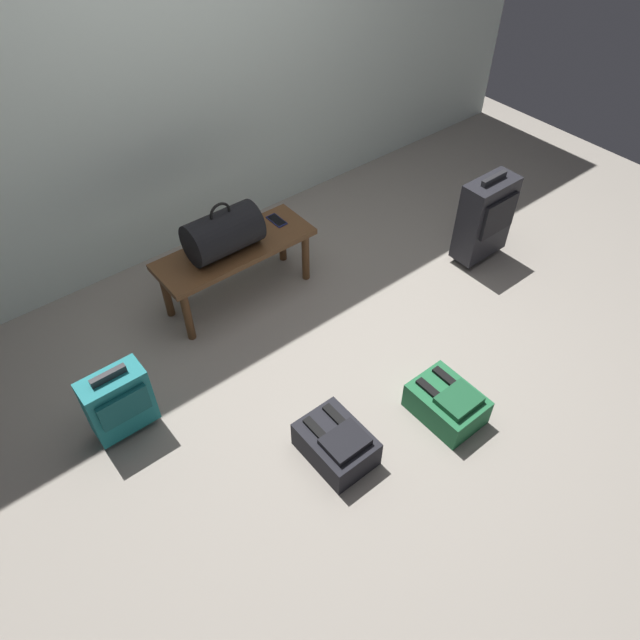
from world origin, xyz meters
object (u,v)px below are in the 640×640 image
(backpack_dark, at_px, (336,444))
(bench, at_px, (236,254))
(suitcase_small_teal, at_px, (119,402))
(cell_phone, at_px, (277,220))
(suitcase_upright_charcoal, at_px, (485,218))
(duffel_bag_black, at_px, (223,233))
(backpack_green, at_px, (447,403))

(backpack_dark, bearing_deg, bench, 77.83)
(bench, relative_size, suitcase_small_teal, 2.17)
(cell_phone, xyz_separation_m, suitcase_upright_charcoal, (1.15, -0.76, -0.07))
(cell_phone, xyz_separation_m, backpack_dark, (-0.63, -1.36, -0.31))
(bench, distance_m, duffel_bag_black, 0.20)
(backpack_dark, xyz_separation_m, backpack_green, (0.62, -0.18, 0.00))
(suitcase_upright_charcoal, bearing_deg, suitcase_small_teal, 175.50)
(duffel_bag_black, relative_size, backpack_dark, 1.16)
(backpack_green, bearing_deg, duffel_bag_black, 105.10)
(suitcase_small_teal, xyz_separation_m, backpack_dark, (0.76, -0.80, -0.15))
(duffel_bag_black, bearing_deg, suitcase_small_teal, -152.60)
(suitcase_upright_charcoal, height_order, backpack_green, suitcase_upright_charcoal)
(cell_phone, relative_size, suitcase_small_teal, 0.31)
(suitcase_small_teal, bearing_deg, bench, 25.93)
(cell_phone, distance_m, backpack_dark, 1.53)
(bench, relative_size, backpack_green, 2.63)
(duffel_bag_black, bearing_deg, cell_phone, 7.01)
(cell_phone, xyz_separation_m, suitcase_small_teal, (-1.39, -0.56, -0.17))
(cell_phone, distance_m, backpack_green, 1.57)
(bench, distance_m, suitcase_small_teal, 1.16)
(duffel_bag_black, distance_m, suitcase_small_teal, 1.14)
(suitcase_small_teal, distance_m, backpack_green, 1.69)
(cell_phone, bearing_deg, bench, -171.72)
(duffel_bag_black, xyz_separation_m, suitcase_upright_charcoal, (1.57, -0.70, -0.20))
(suitcase_upright_charcoal, distance_m, suitcase_small_teal, 2.55)
(suitcase_small_teal, relative_size, backpack_dark, 1.21)
(bench, height_order, suitcase_small_teal, suitcase_small_teal)
(cell_phone, bearing_deg, backpack_green, -90.58)
(duffel_bag_black, height_order, suitcase_small_teal, duffel_bag_black)
(bench, xyz_separation_m, suitcase_small_teal, (-1.04, -0.50, -0.10))
(bench, xyz_separation_m, backpack_green, (0.34, -1.49, -0.25))
(backpack_dark, relative_size, backpack_green, 1.00)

